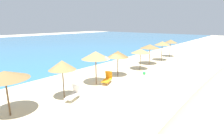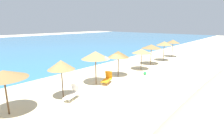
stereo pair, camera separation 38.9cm
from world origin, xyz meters
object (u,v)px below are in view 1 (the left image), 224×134
at_px(beach_umbrella_3, 62,65).
at_px(beach_umbrella_6, 141,51).
at_px(beach_umbrella_9, 171,41).
at_px(beach_ball, 144,73).
at_px(beach_umbrella_5, 118,54).
at_px(lounge_chair_1, 74,94).
at_px(beach_umbrella_4, 96,55).
at_px(beach_umbrella_7, 150,46).
at_px(beach_umbrella_2, 5,75).
at_px(lounge_chair_2, 107,79).
at_px(beach_umbrella_8, 162,43).

distance_m(beach_umbrella_3, beach_umbrella_6, 10.80).
height_order(beach_umbrella_9, beach_ball, beach_umbrella_9).
xyz_separation_m(beach_umbrella_5, lounge_chair_1, (-6.60, -1.00, -1.89)).
distance_m(beach_umbrella_4, beach_umbrella_6, 6.98).
height_order(beach_umbrella_3, beach_umbrella_9, beach_umbrella_3).
xyz_separation_m(beach_umbrella_6, beach_umbrella_9, (10.41, 0.48, 0.29)).
relative_size(beach_umbrella_5, beach_umbrella_7, 0.99).
bearing_deg(beach_umbrella_3, beach_umbrella_2, 170.48).
height_order(beach_umbrella_6, lounge_chair_2, beach_umbrella_6).
distance_m(beach_umbrella_9, lounge_chair_1, 20.92).
relative_size(beach_umbrella_3, beach_umbrella_8, 1.02).
xyz_separation_m(beach_umbrella_7, beach_umbrella_9, (7.13, -0.02, 0.11)).
relative_size(lounge_chair_1, lounge_chair_2, 0.96).
bearing_deg(beach_umbrella_8, beach_ball, -168.53).
bearing_deg(beach_umbrella_2, beach_umbrella_5, -0.71).
bearing_deg(beach_umbrella_7, beach_umbrella_9, -0.16).
bearing_deg(beach_umbrella_5, lounge_chair_2, -165.85).
bearing_deg(beach_umbrella_3, beach_umbrella_6, 0.09).
bearing_deg(beach_umbrella_4, beach_umbrella_6, -3.82).
bearing_deg(lounge_chair_2, beach_umbrella_5, -97.88).
bearing_deg(beach_umbrella_4, beach_umbrella_7, 0.21).
relative_size(beach_umbrella_2, beach_umbrella_8, 0.97).
xyz_separation_m(beach_umbrella_3, lounge_chair_1, (0.41, -0.55, -2.10)).
bearing_deg(beach_ball, beach_umbrella_2, 171.23).
height_order(beach_umbrella_5, lounge_chair_1, beach_umbrella_5).
distance_m(beach_umbrella_2, beach_umbrella_8, 20.88).
bearing_deg(beach_umbrella_2, beach_umbrella_8, -0.85).
xyz_separation_m(beach_umbrella_8, lounge_chair_2, (-12.78, -0.42, -2.08)).
distance_m(beach_umbrella_4, beach_umbrella_7, 10.24).
bearing_deg(beach_umbrella_6, beach_umbrella_7, 8.72).
distance_m(beach_umbrella_3, beach_ball, 9.66).
bearing_deg(beach_umbrella_5, beach_umbrella_2, 179.29).
bearing_deg(lounge_chair_2, beach_umbrella_3, 66.14).
relative_size(beach_umbrella_8, beach_ball, 8.66).
bearing_deg(beach_umbrella_7, beach_umbrella_4, -179.79).
bearing_deg(beach_umbrella_2, beach_umbrella_7, -0.20).
bearing_deg(beach_umbrella_6, beach_umbrella_3, -179.91).
relative_size(lounge_chair_2, beach_ball, 4.77).
distance_m(beach_umbrella_7, beach_umbrella_8, 3.36).
bearing_deg(beach_umbrella_6, lounge_chair_1, -176.88).
bearing_deg(beach_ball, lounge_chair_1, 174.62).
xyz_separation_m(beach_umbrella_3, beach_umbrella_8, (17.42, 0.27, 0.01)).
height_order(beach_umbrella_2, beach_umbrella_9, beach_umbrella_9).
relative_size(beach_umbrella_2, beach_umbrella_7, 1.03).
xyz_separation_m(beach_umbrella_5, lounge_chair_2, (-2.37, -0.60, -1.86)).
bearing_deg(beach_umbrella_9, beach_umbrella_2, 179.82).
relative_size(beach_umbrella_9, lounge_chair_2, 1.80).
relative_size(beach_umbrella_6, beach_ball, 7.65).
distance_m(beach_umbrella_5, beach_umbrella_7, 7.06).
xyz_separation_m(beach_umbrella_2, beach_umbrella_3, (3.45, -0.58, 0.03)).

